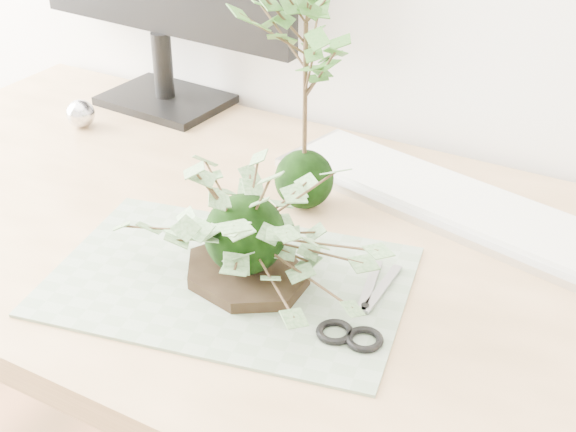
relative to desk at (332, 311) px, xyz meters
The scene contains 8 objects.
desk is the anchor object (origin of this frame).
cutting_mat 0.17m from the desk, 126.08° to the right, with size 0.42×0.28×0.00m, color gray.
stone_dish 0.16m from the desk, 122.61° to the right, with size 0.17×0.17×0.01m, color black.
ivy_kokedama 0.23m from the desk, 122.61° to the right, with size 0.30×0.30×0.19m.
maple_kokedama 0.35m from the desk, 135.37° to the left, with size 0.24×0.24×0.34m.
keyboard 0.23m from the desk, 69.97° to the left, with size 0.53×0.26×0.02m.
foil_ball 0.58m from the desk, 165.70° to the left, with size 0.05×0.05×0.05m, color white.
scissors 0.18m from the desk, 54.71° to the right, with size 0.08×0.17×0.01m.
Camera 1 is at (0.39, 0.47, 1.30)m, focal length 50.00 mm.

